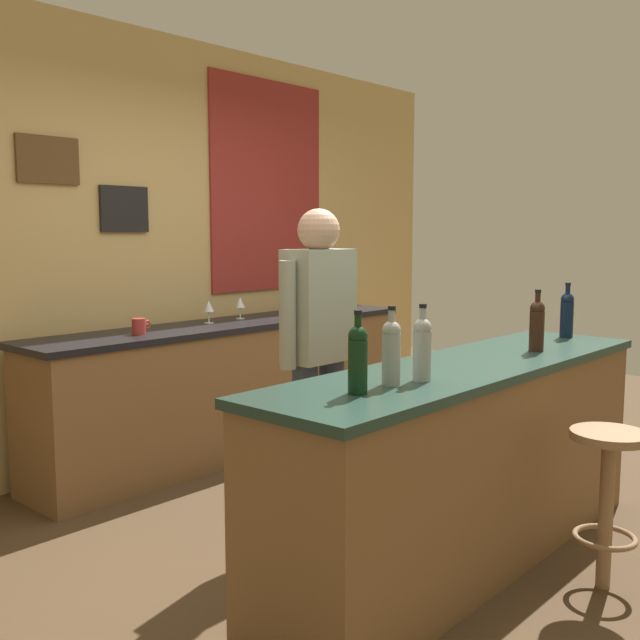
% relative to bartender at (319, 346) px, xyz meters
% --- Properties ---
extents(ground_plane, '(10.00, 10.00, 0.00)m').
position_rel_bartender_xyz_m(ground_plane, '(0.16, -0.36, -0.94)').
color(ground_plane, '#4C3823').
extents(back_wall, '(6.00, 0.09, 2.80)m').
position_rel_bartender_xyz_m(back_wall, '(0.18, 1.67, 0.48)').
color(back_wall, tan).
rests_on(back_wall, ground_plane).
extents(bar_counter, '(2.43, 0.60, 0.92)m').
position_rel_bartender_xyz_m(bar_counter, '(0.16, -0.76, -0.47)').
color(bar_counter, brown).
rests_on(bar_counter, ground_plane).
extents(side_counter, '(2.96, 0.56, 0.90)m').
position_rel_bartender_xyz_m(side_counter, '(0.56, 1.29, -0.48)').
color(side_counter, brown).
rests_on(side_counter, ground_plane).
extents(bartender, '(0.52, 0.21, 1.62)m').
position_rel_bartender_xyz_m(bartender, '(0.00, 0.00, 0.00)').
color(bartender, '#384766').
rests_on(bartender, ground_plane).
extents(bar_stool, '(0.32, 0.32, 0.68)m').
position_rel_bartender_xyz_m(bar_stool, '(0.32, -1.35, -0.48)').
color(bar_stool, olive).
rests_on(bar_stool, ground_plane).
extents(wine_bottle_a, '(0.07, 0.07, 0.31)m').
position_rel_bartender_xyz_m(wine_bottle_a, '(-0.66, -0.79, 0.12)').
color(wine_bottle_a, black).
rests_on(wine_bottle_a, bar_counter).
extents(wine_bottle_b, '(0.07, 0.07, 0.31)m').
position_rel_bartender_xyz_m(wine_bottle_b, '(-0.46, -0.79, 0.12)').
color(wine_bottle_b, '#999E99').
rests_on(wine_bottle_b, bar_counter).
extents(wine_bottle_c, '(0.07, 0.07, 0.31)m').
position_rel_bartender_xyz_m(wine_bottle_c, '(-0.31, -0.83, 0.12)').
color(wine_bottle_c, '#999E99').
rests_on(wine_bottle_c, bar_counter).
extents(wine_bottle_d, '(0.07, 0.07, 0.31)m').
position_rel_bartender_xyz_m(wine_bottle_d, '(0.67, -0.84, 0.12)').
color(wine_bottle_d, black).
rests_on(wine_bottle_d, bar_counter).
extents(wine_bottle_e, '(0.07, 0.07, 0.31)m').
position_rel_bartender_xyz_m(wine_bottle_e, '(1.23, -0.75, 0.12)').
color(wine_bottle_e, black).
rests_on(wine_bottle_e, bar_counter).
extents(wine_glass_a, '(0.07, 0.07, 0.16)m').
position_rel_bartender_xyz_m(wine_glass_a, '(0.40, 1.34, 0.07)').
color(wine_glass_a, silver).
rests_on(wine_glass_a, side_counter).
extents(wine_glass_b, '(0.07, 0.07, 0.16)m').
position_rel_bartender_xyz_m(wine_glass_b, '(0.71, 1.38, 0.07)').
color(wine_glass_b, silver).
rests_on(wine_glass_b, side_counter).
extents(wine_glass_c, '(0.07, 0.07, 0.16)m').
position_rel_bartender_xyz_m(wine_glass_c, '(1.19, 1.36, 0.07)').
color(wine_glass_c, silver).
rests_on(wine_glass_c, side_counter).
extents(wine_glass_d, '(0.07, 0.07, 0.16)m').
position_rel_bartender_xyz_m(wine_glass_d, '(1.31, 1.27, 0.07)').
color(wine_glass_d, silver).
rests_on(wine_glass_d, side_counter).
extents(wine_glass_e, '(0.07, 0.07, 0.16)m').
position_rel_bartender_xyz_m(wine_glass_e, '(1.42, 1.24, 0.07)').
color(wine_glass_e, silver).
rests_on(wine_glass_e, side_counter).
extents(coffee_mug, '(0.12, 0.08, 0.09)m').
position_rel_bartender_xyz_m(coffee_mug, '(-0.21, 1.25, 0.01)').
color(coffee_mug, '#B2332D').
rests_on(coffee_mug, side_counter).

